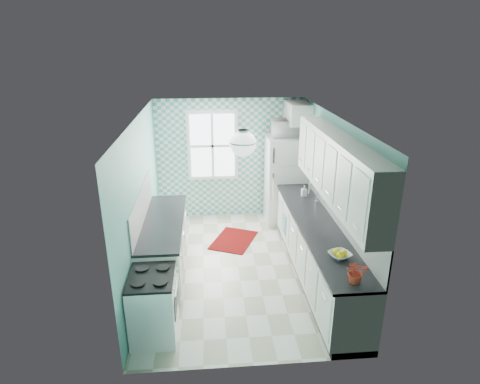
{
  "coord_description": "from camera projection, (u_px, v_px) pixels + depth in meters",
  "views": [
    {
      "loc": [
        -0.47,
        -5.83,
        3.57
      ],
      "look_at": [
        0.05,
        0.25,
        1.25
      ],
      "focal_mm": 30.0,
      "sensor_mm": 36.0,
      "label": 1
    }
  ],
  "objects": [
    {
      "name": "wall_right",
      "position": [
        332.0,
        195.0,
        6.42
      ],
      "size": [
        0.02,
        4.4,
        2.5
      ],
      "primitive_type": "cube",
      "color": "#5BA79A",
      "rests_on": "floor"
    },
    {
      "name": "potted_plant",
      "position": [
        356.0,
        272.0,
        4.6
      ],
      "size": [
        0.28,
        0.25,
        0.28
      ],
      "primitive_type": "imported",
      "rotation": [
        0.0,
        0.0,
        -0.13
      ],
      "color": "#B21630",
      "rests_on": "countertop_right"
    },
    {
      "name": "fridge",
      "position": [
        285.0,
        180.0,
        8.18
      ],
      "size": [
        0.78,
        0.77,
        1.8
      ],
      "rotation": [
        0.0,
        0.0,
        -0.05
      ],
      "color": "silver",
      "rests_on": "floor"
    },
    {
      "name": "fruit_bowl",
      "position": [
        340.0,
        255.0,
        5.17
      ],
      "size": [
        0.36,
        0.36,
        0.07
      ],
      "primitive_type": "imported",
      "rotation": [
        0.0,
        0.0,
        0.36
      ],
      "color": "white",
      "rests_on": "countertop_right"
    },
    {
      "name": "countertop_right",
      "position": [
        317.0,
        225.0,
        6.14
      ],
      "size": [
        0.63,
        3.6,
        0.04
      ],
      "primitive_type": "cube",
      "color": "black",
      "rests_on": "base_cabinets_right"
    },
    {
      "name": "upper_cabinet_fridge",
      "position": [
        297.0,
        113.0,
        7.75
      ],
      "size": [
        0.4,
        0.74,
        0.4
      ],
      "primitive_type": "cube",
      "color": "silver",
      "rests_on": "wall_right"
    },
    {
      "name": "microwave",
      "position": [
        287.0,
        128.0,
        7.8
      ],
      "size": [
        0.62,
        0.44,
        0.33
      ],
      "primitive_type": "imported",
      "rotation": [
        0.0,
        0.0,
        3.09
      ],
      "color": "white",
      "rests_on": "fridge"
    },
    {
      "name": "stove",
      "position": [
        154.0,
        305.0,
        5.06
      ],
      "size": [
        0.57,
        0.71,
        0.85
      ],
      "rotation": [
        0.0,
        0.0,
        -0.04
      ],
      "color": "white",
      "rests_on": "floor"
    },
    {
      "name": "ceiling_light",
      "position": [
        243.0,
        143.0,
        5.17
      ],
      "size": [
        0.34,
        0.34,
        0.35
      ],
      "color": "silver",
      "rests_on": "ceiling"
    },
    {
      "name": "ceiling",
      "position": [
        238.0,
        118.0,
        5.85
      ],
      "size": [
        3.0,
        4.4,
        0.02
      ],
      "primitive_type": "cube",
      "color": "white",
      "rests_on": "wall_back"
    },
    {
      "name": "upper_cabinets_right",
      "position": [
        336.0,
        167.0,
        5.61
      ],
      "size": [
        0.33,
        3.2,
        0.9
      ],
      "primitive_type": "cube",
      "color": "silver",
      "rests_on": "wall_right"
    },
    {
      "name": "base_cabinets_left",
      "position": [
        164.0,
        248.0,
        6.42
      ],
      "size": [
        0.6,
        2.15,
        0.9
      ],
      "primitive_type": "cube",
      "color": "white",
      "rests_on": "floor"
    },
    {
      "name": "window",
      "position": [
        212.0,
        146.0,
        8.17
      ],
      "size": [
        1.04,
        0.05,
        1.44
      ],
      "color": "white",
      "rests_on": "wall_back"
    },
    {
      "name": "wall_back",
      "position": [
        230.0,
        159.0,
        8.35
      ],
      "size": [
        3.0,
        0.02,
        2.5
      ],
      "primitive_type": "cube",
      "color": "#5BA79A",
      "rests_on": "floor"
    },
    {
      "name": "soap_bottle",
      "position": [
        304.0,
        191.0,
        7.19
      ],
      "size": [
        0.09,
        0.09,
        0.2
      ],
      "primitive_type": "imported",
      "rotation": [
        0.0,
        0.0,
        0.03
      ],
      "color": "#91B6C1",
      "rests_on": "countertop_right"
    },
    {
      "name": "sink",
      "position": [
        306.0,
        204.0,
        6.87
      ],
      "size": [
        0.49,
        0.41,
        0.53
      ],
      "rotation": [
        0.0,
        0.0,
        0.01
      ],
      "color": "silver",
      "rests_on": "countertop_right"
    },
    {
      "name": "accent_wall",
      "position": [
        230.0,
        159.0,
        8.33
      ],
      "size": [
        3.0,
        0.01,
        2.5
      ],
      "primitive_type": "cube",
      "color": "#52A397",
      "rests_on": "wall_back"
    },
    {
      "name": "rug",
      "position": [
        234.0,
        240.0,
        7.62
      ],
      "size": [
        1.01,
        1.16,
        0.02
      ],
      "primitive_type": "cube",
      "rotation": [
        0.0,
        0.0,
        -0.41
      ],
      "color": "maroon",
      "rests_on": "floor"
    },
    {
      "name": "countertop_left",
      "position": [
        163.0,
        222.0,
        6.25
      ],
      "size": [
        0.63,
        2.15,
        0.04
      ],
      "primitive_type": "cube",
      "color": "black",
      "rests_on": "base_cabinets_left"
    },
    {
      "name": "backsplash_right",
      "position": [
        338.0,
        208.0,
        6.06
      ],
      "size": [
        0.02,
        3.6,
        0.51
      ],
      "primitive_type": "cube",
      "color": "white",
      "rests_on": "wall_right"
    },
    {
      "name": "wall_left",
      "position": [
        141.0,
        201.0,
        6.18
      ],
      "size": [
        0.02,
        4.4,
        2.5
      ],
      "primitive_type": "cube",
      "color": "#5BA79A",
      "rests_on": "floor"
    },
    {
      "name": "base_cabinets_right",
      "position": [
        316.0,
        252.0,
        6.31
      ],
      "size": [
        0.6,
        3.6,
        0.9
      ],
      "primitive_type": "cube",
      "color": "white",
      "rests_on": "floor"
    },
    {
      "name": "floor",
      "position": [
        238.0,
        267.0,
        6.75
      ],
      "size": [
        3.0,
        4.4,
        0.02
      ],
      "primitive_type": "cube",
      "color": "silver",
      "rests_on": "ground"
    },
    {
      "name": "backsplash_left",
      "position": [
        142.0,
        206.0,
        6.13
      ],
      "size": [
        0.02,
        2.15,
        0.51
      ],
      "primitive_type": "cube",
      "color": "white",
      "rests_on": "wall_left"
    },
    {
      "name": "wall_front",
      "position": [
        255.0,
        274.0,
        4.24
      ],
      "size": [
        3.0,
        0.02,
        2.5
      ],
      "primitive_type": "cube",
      "color": "#5BA79A",
      "rests_on": "floor"
    },
    {
      "name": "dish_towel",
      "position": [
        285.0,
        224.0,
        7.19
      ],
      "size": [
        0.03,
        0.25,
        0.37
      ],
      "primitive_type": "cube",
      "rotation": [
        0.0,
        0.0,
        -0.05
      ],
      "color": "#5DA8A4",
      "rests_on": "base_cabinets_right"
    }
  ]
}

